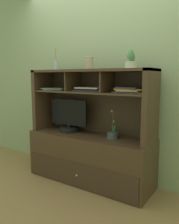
{
  "coord_description": "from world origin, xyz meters",
  "views": [
    {
      "loc": [
        1.56,
        -2.35,
        1.32
      ],
      "look_at": [
        0.0,
        0.0,
        0.89
      ],
      "focal_mm": 37.18,
      "sensor_mm": 36.0,
      "label": 1
    }
  ],
  "objects_px": {
    "potted_orchid": "(113,134)",
    "magazine_stack_right": "(57,89)",
    "magazine_stack_left": "(91,89)",
    "potted_succulent": "(131,61)",
    "tv_monitor": "(69,119)",
    "diffuser_bottle": "(56,65)",
    "magazine_stack_centre": "(130,90)",
    "media_console": "(90,148)",
    "ceramic_vase": "(89,63)"
  },
  "relations": [
    {
      "from": "ceramic_vase",
      "to": "magazine_stack_left",
      "type": "bearing_deg",
      "value": 95.85
    },
    {
      "from": "magazine_stack_centre",
      "to": "magazine_stack_right",
      "type": "bearing_deg",
      "value": -174.76
    },
    {
      "from": "potted_orchid",
      "to": "potted_succulent",
      "type": "distance_m",
      "value": 0.87
    },
    {
      "from": "media_console",
      "to": "tv_monitor",
      "type": "distance_m",
      "value": 0.48
    },
    {
      "from": "potted_orchid",
      "to": "diffuser_bottle",
      "type": "bearing_deg",
      "value": -177.09
    },
    {
      "from": "magazine_stack_right",
      "to": "diffuser_bottle",
      "type": "height_order",
      "value": "diffuser_bottle"
    },
    {
      "from": "magazine_stack_right",
      "to": "potted_succulent",
      "type": "xyz_separation_m",
      "value": [
        1.0,
        0.07,
        0.33
      ]
    },
    {
      "from": "magazine_stack_centre",
      "to": "ceramic_vase",
      "type": "height_order",
      "value": "ceramic_vase"
    },
    {
      "from": "tv_monitor",
      "to": "magazine_stack_left",
      "type": "bearing_deg",
      "value": 6.42
    },
    {
      "from": "diffuser_bottle",
      "to": "potted_succulent",
      "type": "height_order",
      "value": "diffuser_bottle"
    },
    {
      "from": "media_console",
      "to": "magazine_stack_right",
      "type": "height_order",
      "value": "media_console"
    },
    {
      "from": "magazine_stack_centre",
      "to": "magazine_stack_right",
      "type": "height_order",
      "value": "magazine_stack_centre"
    },
    {
      "from": "potted_orchid",
      "to": "magazine_stack_right",
      "type": "xyz_separation_m",
      "value": [
        -0.79,
        -0.07,
        0.52
      ]
    },
    {
      "from": "media_console",
      "to": "magazine_stack_right",
      "type": "distance_m",
      "value": 0.88
    },
    {
      "from": "potted_orchid",
      "to": "potted_succulent",
      "type": "xyz_separation_m",
      "value": [
        0.21,
        -0.0,
        0.84
      ]
    },
    {
      "from": "media_console",
      "to": "potted_succulent",
      "type": "xyz_separation_m",
      "value": [
        0.52,
        0.02,
        1.06
      ]
    },
    {
      "from": "diffuser_bottle",
      "to": "potted_succulent",
      "type": "relative_size",
      "value": 1.32
    },
    {
      "from": "tv_monitor",
      "to": "magazine_stack_right",
      "type": "distance_m",
      "value": 0.42
    },
    {
      "from": "magazine_stack_left",
      "to": "potted_orchid",
      "type": "bearing_deg",
      "value": -2.38
    },
    {
      "from": "magazine_stack_centre",
      "to": "ceramic_vase",
      "type": "bearing_deg",
      "value": -173.85
    },
    {
      "from": "magazine_stack_left",
      "to": "potted_succulent",
      "type": "distance_m",
      "value": 0.62
    },
    {
      "from": "diffuser_bottle",
      "to": "magazine_stack_right",
      "type": "bearing_deg",
      "value": -32.97
    },
    {
      "from": "magazine_stack_centre",
      "to": "ceramic_vase",
      "type": "distance_m",
      "value": 0.6
    },
    {
      "from": "potted_orchid",
      "to": "magazine_stack_centre",
      "type": "height_order",
      "value": "magazine_stack_centre"
    },
    {
      "from": "potted_succulent",
      "to": "tv_monitor",
      "type": "bearing_deg",
      "value": -178.55
    },
    {
      "from": "potted_succulent",
      "to": "ceramic_vase",
      "type": "xyz_separation_m",
      "value": [
        -0.52,
        -0.03,
        -0.01
      ]
    },
    {
      "from": "magazine_stack_centre",
      "to": "diffuser_bottle",
      "type": "height_order",
      "value": "diffuser_bottle"
    },
    {
      "from": "diffuser_bottle",
      "to": "magazine_stack_centre",
      "type": "bearing_deg",
      "value": 3.6
    },
    {
      "from": "media_console",
      "to": "potted_succulent",
      "type": "relative_size",
      "value": 7.57
    },
    {
      "from": "potted_orchid",
      "to": "magazine_stack_left",
      "type": "bearing_deg",
      "value": 177.62
    },
    {
      "from": "tv_monitor",
      "to": "ceramic_vase",
      "type": "relative_size",
      "value": 3.86
    },
    {
      "from": "diffuser_bottle",
      "to": "potted_succulent",
      "type": "xyz_separation_m",
      "value": [
        1.04,
        0.04,
        0.02
      ]
    },
    {
      "from": "potted_succulent",
      "to": "potted_orchid",
      "type": "bearing_deg",
      "value": 179.51
    },
    {
      "from": "tv_monitor",
      "to": "diffuser_bottle",
      "type": "xyz_separation_m",
      "value": [
        -0.19,
        -0.02,
        0.7
      ]
    },
    {
      "from": "potted_orchid",
      "to": "potted_succulent",
      "type": "height_order",
      "value": "potted_succulent"
    },
    {
      "from": "diffuser_bottle",
      "to": "ceramic_vase",
      "type": "xyz_separation_m",
      "value": [
        0.52,
        0.01,
        0.01
      ]
    },
    {
      "from": "tv_monitor",
      "to": "potted_orchid",
      "type": "bearing_deg",
      "value": 2.09
    },
    {
      "from": "tv_monitor",
      "to": "potted_orchid",
      "type": "height_order",
      "value": "tv_monitor"
    },
    {
      "from": "media_console",
      "to": "magazine_stack_centre",
      "type": "relative_size",
      "value": 4.14
    },
    {
      "from": "tv_monitor",
      "to": "ceramic_vase",
      "type": "xyz_separation_m",
      "value": [
        0.33,
        -0.01,
        0.71
      ]
    },
    {
      "from": "magazine_stack_centre",
      "to": "ceramic_vase",
      "type": "relative_size",
      "value": 2.65
    },
    {
      "from": "diffuser_bottle",
      "to": "potted_succulent",
      "type": "bearing_deg",
      "value": 2.23
    },
    {
      "from": "tv_monitor",
      "to": "magazine_stack_left",
      "type": "distance_m",
      "value": 0.51
    },
    {
      "from": "magazine_stack_centre",
      "to": "potted_succulent",
      "type": "relative_size",
      "value": 1.83
    },
    {
      "from": "magazine_stack_left",
      "to": "ceramic_vase",
      "type": "relative_size",
      "value": 2.76
    },
    {
      "from": "magazine_stack_centre",
      "to": "potted_succulent",
      "type": "xyz_separation_m",
      "value": [
        0.01,
        -0.02,
        0.31
      ]
    },
    {
      "from": "magazine_stack_left",
      "to": "diffuser_bottle",
      "type": "distance_m",
      "value": 0.6
    },
    {
      "from": "magazine_stack_centre",
      "to": "potted_succulent",
      "type": "bearing_deg",
      "value": -65.19
    },
    {
      "from": "magazine_stack_centre",
      "to": "potted_succulent",
      "type": "height_order",
      "value": "potted_succulent"
    },
    {
      "from": "magazine_stack_right",
      "to": "media_console",
      "type": "bearing_deg",
      "value": 5.67
    }
  ]
}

